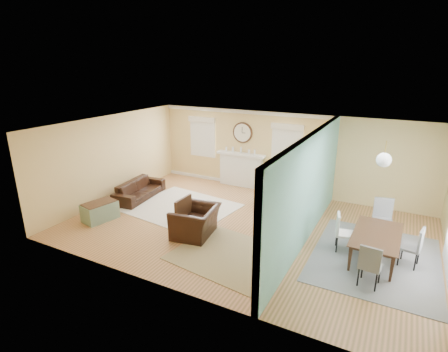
{
  "coord_description": "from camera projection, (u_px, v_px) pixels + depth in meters",
  "views": [
    {
      "loc": [
        3.3,
        -7.51,
        4.07
      ],
      "look_at": [
        -0.8,
        0.3,
        1.2
      ],
      "focal_mm": 28.0,
      "sensor_mm": 36.0,
      "label": 1
    }
  ],
  "objects": [
    {
      "name": "floor",
      "position": [
        246.0,
        228.0,
        9.04
      ],
      "size": [
        9.0,
        9.0,
        0.0
      ],
      "primitive_type": "plane",
      "color": "olive",
      "rests_on": "ground"
    },
    {
      "name": "wall_back",
      "position": [
        285.0,
        154.0,
        11.16
      ],
      "size": [
        9.0,
        0.02,
        2.6
      ],
      "primitive_type": "cube",
      "color": "#E3C07F",
      "rests_on": "ground"
    },
    {
      "name": "wall_front",
      "position": [
        177.0,
        229.0,
        6.11
      ],
      "size": [
        9.0,
        0.02,
        2.6
      ],
      "primitive_type": "cube",
      "color": "#E3C07F",
      "rests_on": "ground"
    },
    {
      "name": "wall_left",
      "position": [
        112.0,
        158.0,
        10.63
      ],
      "size": [
        0.02,
        6.0,
        2.6
      ],
      "primitive_type": "cube",
      "color": "#E3C07F",
      "rests_on": "ground"
    },
    {
      "name": "ceiling",
      "position": [
        248.0,
        128.0,
        8.23
      ],
      "size": [
        9.0,
        6.0,
        0.02
      ],
      "primitive_type": "cube",
      "color": "white",
      "rests_on": "wall_back"
    },
    {
      "name": "partition",
      "position": [
        311.0,
        184.0,
        8.19
      ],
      "size": [
        0.17,
        6.0,
        2.6
      ],
      "color": "#E3C07F",
      "rests_on": "ground"
    },
    {
      "name": "fireplace",
      "position": [
        241.0,
        169.0,
        11.94
      ],
      "size": [
        1.7,
        0.3,
        1.17
      ],
      "color": "white",
      "rests_on": "ground"
    },
    {
      "name": "wall_clock",
      "position": [
        243.0,
        133.0,
        11.63
      ],
      "size": [
        0.7,
        0.07,
        0.7
      ],
      "color": "#452D1B",
      "rests_on": "wall_back"
    },
    {
      "name": "window_left",
      "position": [
        203.0,
        134.0,
        12.36
      ],
      "size": [
        1.05,
        0.13,
        1.42
      ],
      "color": "white",
      "rests_on": "wall_back"
    },
    {
      "name": "window_right",
      "position": [
        287.0,
        143.0,
        10.99
      ],
      "size": [
        1.05,
        0.13,
        1.42
      ],
      "color": "white",
      "rests_on": "wall_back"
    },
    {
      "name": "pendant",
      "position": [
        384.0,
        160.0,
        7.03
      ],
      "size": [
        0.3,
        0.3,
        0.55
      ],
      "color": "gold",
      "rests_on": "ceiling"
    },
    {
      "name": "rug_cream",
      "position": [
        182.0,
        208.0,
        10.26
      ],
      "size": [
        3.13,
        2.8,
        0.02
      ],
      "primitive_type": "cube",
      "rotation": [
        0.0,
        0.0,
        -0.12
      ],
      "color": "beige",
      "rests_on": "floor"
    },
    {
      "name": "rug_jute",
      "position": [
        232.0,
        256.0,
        7.71
      ],
      "size": [
        2.69,
        2.31,
        0.01
      ],
      "primitive_type": "cube",
      "rotation": [
        0.0,
        0.0,
        -0.14
      ],
      "color": "tan",
      "rests_on": "floor"
    },
    {
      "name": "rug_grey",
      "position": [
        375.0,
        259.0,
        7.6
      ],
      "size": [
        2.55,
        3.18,
        0.01
      ],
      "primitive_type": "cube",
      "color": "slate",
      "rests_on": "floor"
    },
    {
      "name": "sofa",
      "position": [
        140.0,
        189.0,
        10.95
      ],
      "size": [
        0.95,
        1.98,
        0.56
      ],
      "primitive_type": "imported",
      "rotation": [
        0.0,
        0.0,
        1.68
      ],
      "color": "black",
      "rests_on": "floor"
    },
    {
      "name": "eames_chair",
      "position": [
        196.0,
        221.0,
        8.55
      ],
      "size": [
        1.14,
        1.26,
        0.73
      ],
      "primitive_type": "imported",
      "rotation": [
        0.0,
        0.0,
        -1.42
      ],
      "color": "black",
      "rests_on": "floor"
    },
    {
      "name": "green_chair",
      "position": [
        274.0,
        191.0,
        10.65
      ],
      "size": [
        0.98,
        0.98,
        0.65
      ],
      "primitive_type": "imported",
      "rotation": [
        0.0,
        0.0,
        2.53
      ],
      "color": "#08723D",
      "rests_on": "floor"
    },
    {
      "name": "trunk",
      "position": [
        100.0,
        211.0,
        9.42
      ],
      "size": [
        0.71,
        0.97,
        0.51
      ],
      "color": "gray",
      "rests_on": "floor"
    },
    {
      "name": "credenza",
      "position": [
        305.0,
        200.0,
        9.76
      ],
      "size": [
        0.53,
        1.56,
        0.8
      ],
      "color": "#966745",
      "rests_on": "floor"
    },
    {
      "name": "tv",
      "position": [
        307.0,
        175.0,
        9.54
      ],
      "size": [
        0.29,
        1.16,
        0.66
      ],
      "primitive_type": "imported",
      "rotation": [
        0.0,
        0.0,
        1.45
      ],
      "color": "black",
      "rests_on": "credenza"
    },
    {
      "name": "garden_stool",
      "position": [
        294.0,
        223.0,
        8.75
      ],
      "size": [
        0.34,
        0.34,
        0.5
      ],
      "primitive_type": "cylinder",
      "color": "white",
      "rests_on": "floor"
    },
    {
      "name": "potted_plant",
      "position": [
        296.0,
        205.0,
        8.6
      ],
      "size": [
        0.51,
        0.47,
        0.46
      ],
      "primitive_type": "imported",
      "rotation": [
        0.0,
        0.0,
        0.33
      ],
      "color": "#337F33",
      "rests_on": "garden_stool"
    },
    {
      "name": "dining_table",
      "position": [
        377.0,
        247.0,
        7.51
      ],
      "size": [
        0.98,
        1.72,
        0.6
      ],
      "primitive_type": "imported",
      "rotation": [
        0.0,
        0.0,
        1.55
      ],
      "color": "#452D1B",
      "rests_on": "floor"
    },
    {
      "name": "dining_chair_n",
      "position": [
        383.0,
        217.0,
        8.3
      ],
      "size": [
        0.51,
        0.51,
        0.99
      ],
      "color": "slate",
      "rests_on": "floor"
    },
    {
      "name": "dining_chair_s",
      "position": [
        371.0,
        261.0,
        6.55
      ],
      "size": [
        0.43,
        0.43,
        0.89
      ],
      "color": "slate",
      "rests_on": "floor"
    },
    {
      "name": "dining_chair_w",
      "position": [
        345.0,
        230.0,
        7.79
      ],
      "size": [
        0.46,
        0.46,
        0.88
      ],
      "color": "white",
      "rests_on": "floor"
    },
    {
      "name": "dining_chair_e",
      "position": [
        411.0,
        243.0,
        7.21
      ],
      "size": [
        0.45,
        0.45,
        0.88
      ],
      "color": "slate",
      "rests_on": "floor"
    }
  ]
}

